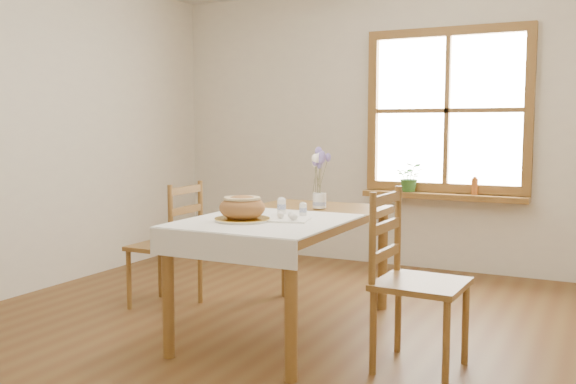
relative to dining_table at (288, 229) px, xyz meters
The scene contains 18 objects.
ground 0.73m from the dining_table, 90.00° to the right, with size 5.00×5.00×0.00m, color brown.
room_walls 1.08m from the dining_table, 90.00° to the right, with size 4.60×5.10×2.65m.
window 2.36m from the dining_table, 77.02° to the left, with size 1.46×0.08×1.46m.
window_sill 2.16m from the dining_table, 76.61° to the left, with size 1.46×0.20×0.05m.
dining_table is the anchor object (origin of this frame).
table_linen 0.32m from the dining_table, 90.00° to the right, with size 0.91×0.99×0.01m, color white.
chair_left 1.08m from the dining_table, behind, with size 0.43×0.45×0.92m, color brown, non-canonical shape.
chair_right 0.99m from the dining_table, 16.13° to the right, with size 0.46×0.48×0.98m, color brown, non-canonical shape.
bread_plate 0.42m from the dining_table, 104.89° to the right, with size 0.32×0.32×0.02m, color silver.
bread_loaf 0.45m from the dining_table, 104.89° to the right, with size 0.27×0.27×0.15m, color olive.
egg_napkin 0.31m from the dining_table, 63.28° to the right, with size 0.24×0.20×0.01m, color white.
eggs 0.32m from the dining_table, 63.28° to the right, with size 0.19×0.17×0.04m, color silver, non-canonical shape.
salt_shaker 0.15m from the dining_table, 165.76° to the right, with size 0.06×0.06×0.11m, color silver.
pepper_shaker 0.18m from the dining_table, 13.68° to the right, with size 0.05×0.05×0.09m, color silver.
flower_vase 0.39m from the dining_table, 81.15° to the left, with size 0.09×0.09×0.10m, color silver.
lavender_bouquet 0.50m from the dining_table, 81.15° to the left, with size 0.16×0.16×0.31m, color #715FA8, non-canonical shape.
potted_plant 2.11m from the dining_table, 84.75° to the left, with size 0.24×0.26×0.21m, color #316729.
amber_bottle 2.24m from the dining_table, 69.86° to the left, with size 0.06×0.06×0.16m, color #A3531E.
Camera 1 is at (1.82, -3.31, 1.32)m, focal length 40.00 mm.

